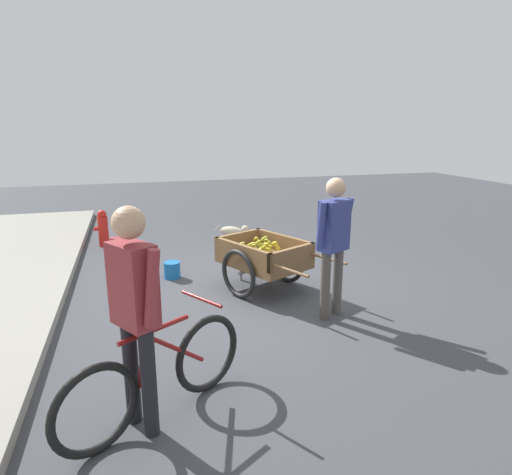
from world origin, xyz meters
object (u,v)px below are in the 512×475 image
(vendor_person, at_px, (334,236))
(cyclist_person, at_px, (134,301))
(fruit_cart, at_px, (264,258))
(dog, at_px, (233,231))
(fire_hydrant, at_px, (103,228))
(apple_crate, at_px, (125,260))
(plastic_bucket, at_px, (172,270))
(bicycle, at_px, (158,376))

(vendor_person, relative_size, cyclist_person, 0.97)
(fruit_cart, distance_m, vendor_person, 1.27)
(dog, bearing_deg, vendor_person, -173.11)
(fire_hydrant, bearing_deg, apple_crate, -164.61)
(vendor_person, bearing_deg, cyclist_person, 122.91)
(apple_crate, bearing_deg, fruit_cart, -129.64)
(apple_crate, bearing_deg, cyclist_person, -178.12)
(dog, height_order, plastic_bucket, dog)
(fire_hydrant, distance_m, apple_crate, 1.45)
(plastic_bucket, bearing_deg, vendor_person, -138.11)
(fruit_cart, xyz_separation_m, fire_hydrant, (2.87, 2.18, -0.10))
(bicycle, bearing_deg, fire_hydrant, 6.95)
(fruit_cart, height_order, apple_crate, fruit_cart)
(dog, bearing_deg, fire_hydrant, 74.62)
(bicycle, relative_size, dog, 2.53)
(bicycle, bearing_deg, dog, -19.65)
(fruit_cart, distance_m, dog, 2.25)
(fruit_cart, height_order, vendor_person, vendor_person)
(cyclist_person, xyz_separation_m, apple_crate, (3.93, 0.13, -0.88))
(dog, distance_m, plastic_bucket, 1.91)
(cyclist_person, relative_size, plastic_bucket, 7.00)
(fire_hydrant, height_order, apple_crate, fire_hydrant)
(fruit_cart, distance_m, bicycle, 2.82)
(plastic_bucket, bearing_deg, cyclist_person, 170.80)
(bicycle, height_order, dog, bicycle)
(apple_crate, bearing_deg, plastic_bucket, -136.73)
(bicycle, height_order, plastic_bucket, bicycle)
(bicycle, bearing_deg, cyclist_person, 122.07)
(vendor_person, height_order, fire_hydrant, vendor_person)
(cyclist_person, distance_m, fire_hydrant, 5.37)
(fire_hydrant, bearing_deg, vendor_person, -145.58)
(fire_hydrant, distance_m, plastic_bucket, 2.32)
(vendor_person, relative_size, dog, 2.84)
(dog, bearing_deg, cyclist_person, 159.27)
(fruit_cart, bearing_deg, plastic_bucket, 55.20)
(bicycle, xyz_separation_m, dog, (4.60, -1.64, -0.08))
(cyclist_person, relative_size, dog, 2.92)
(fruit_cart, relative_size, dog, 3.19)
(fruit_cart, height_order, bicycle, bicycle)
(fruit_cart, xyz_separation_m, vendor_person, (-1.04, -0.50, 0.53))
(vendor_person, xyz_separation_m, cyclist_person, (-1.40, 2.17, 0.03))
(plastic_bucket, distance_m, apple_crate, 0.95)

